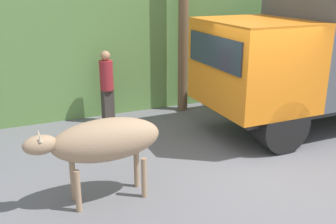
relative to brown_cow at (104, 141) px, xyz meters
The scene contains 5 objects.
ground_plane 3.21m from the brown_cow, ahead, with size 60.00×60.00×0.00m, color slate.
hillside_embankment 7.37m from the brown_cow, 65.42° to the left, with size 32.00×5.35×3.44m.
building_backdrop 5.50m from the brown_cow, 100.50° to the left, with size 6.63×2.70×2.56m.
brown_cow is the anchor object (origin of this frame).
pedestrian_on_hill 3.61m from the brown_cow, 74.09° to the left, with size 0.39×0.39×1.75m.
Camera 1 is at (-4.35, -5.60, 3.32)m, focal length 42.00 mm.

